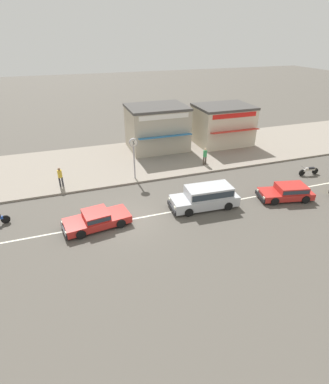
{
  "coord_description": "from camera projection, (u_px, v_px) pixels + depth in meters",
  "views": [
    {
      "loc": [
        -3.01,
        -16.5,
        11.05
      ],
      "look_at": [
        3.15,
        1.5,
        0.8
      ],
      "focal_mm": 28.0,
      "sensor_mm": 36.0,
      "label": 1
    }
  ],
  "objects": [
    {
      "name": "minivan_silver_0",
      "position": [
        206.0,
        196.0,
        20.99
      ],
      "size": [
        4.91,
        2.09,
        1.56
      ],
      "color": "#B7BABF",
      "rests_on": "ground"
    },
    {
      "name": "motorcycle_0",
      "position": [
        309.0,
        170.0,
        25.88
      ],
      "size": [
        1.89,
        0.56,
        0.8
      ],
      "color": "black",
      "rests_on": "ground"
    },
    {
      "name": "kerb_strip",
      "position": [
        104.0,
        163.0,
        28.15
      ],
      "size": [
        68.0,
        10.0,
        0.15
      ],
      "primitive_type": "cube",
      "color": "gray",
      "rests_on": "ground"
    },
    {
      "name": "street_clock",
      "position": [
        134.0,
        149.0,
        23.93
      ],
      "size": [
        0.67,
        0.22,
        3.46
      ],
      "color": "#9E9EA3",
      "rests_on": "kerb_strip"
    },
    {
      "name": "ground_plane",
      "position": [
        127.0,
        220.0,
        19.84
      ],
      "size": [
        160.0,
        160.0,
        0.0
      ],
      "primitive_type": "plane",
      "color": "#544F47"
    },
    {
      "name": "shopfront_mid_block",
      "position": [
        157.0,
        127.0,
        30.63
      ],
      "size": [
        5.88,
        5.45,
        4.38
      ],
      "color": "#B2A893",
      "rests_on": "kerb_strip"
    },
    {
      "name": "pedestrian_mid_kerb",
      "position": [
        60.0,
        176.0,
        23.42
      ],
      "size": [
        0.34,
        0.34,
        1.59
      ],
      "color": "#333338",
      "rests_on": "kerb_strip"
    },
    {
      "name": "sedan_red_5",
      "position": [
        97.0,
        219.0,
        18.99
      ],
      "size": [
        4.41,
        2.33,
        1.06
      ],
      "color": "red",
      "rests_on": "ground"
    },
    {
      "name": "hatchback_red_2",
      "position": [
        288.0,
        192.0,
        22.12
      ],
      "size": [
        4.15,
        2.44,
        1.1
      ],
      "color": "red",
      "rests_on": "ground"
    },
    {
      "name": "pedestrian_near_clock",
      "position": [
        205.0,
        155.0,
        27.29
      ],
      "size": [
        0.34,
        0.34,
        1.58
      ],
      "color": "#4C4238",
      "rests_on": "kerb_strip"
    },
    {
      "name": "lane_centre_stripe",
      "position": [
        127.0,
        220.0,
        19.84
      ],
      "size": [
        50.4,
        0.14,
        0.01
      ],
      "primitive_type": "cube",
      "color": "silver",
      "rests_on": "ground"
    },
    {
      "name": "shopfront_corner_warung",
      "position": [
        223.0,
        124.0,
        32.19
      ],
      "size": [
        5.84,
        5.26,
        4.07
      ],
      "color": "beige",
      "rests_on": "kerb_strip"
    }
  ]
}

